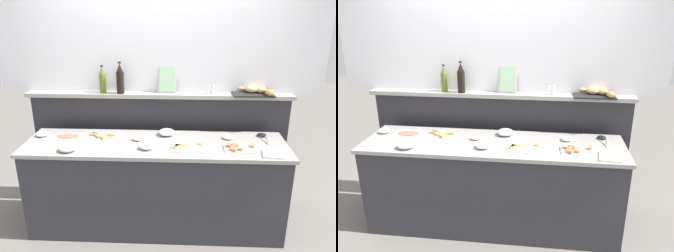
# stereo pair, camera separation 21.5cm
# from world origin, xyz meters

# --- Properties ---
(ground_plane) EXTENTS (12.00, 12.00, 0.00)m
(ground_plane) POSITION_xyz_m (0.00, 0.60, 0.00)
(ground_plane) COLOR slate
(buffet_counter) EXTENTS (2.43, 0.66, 0.89)m
(buffet_counter) POSITION_xyz_m (0.00, 0.00, 0.45)
(buffet_counter) COLOR #2D2D33
(buffet_counter) RESTS_ON ground_plane
(back_ledge_unit) EXTENTS (2.70, 0.22, 1.26)m
(back_ledge_unit) POSITION_xyz_m (0.00, 0.50, 0.66)
(back_ledge_unit) COLOR #2D2D33
(back_ledge_unit) RESTS_ON ground_plane
(upper_wall_panel) EXTENTS (3.30, 0.08, 1.34)m
(upper_wall_panel) POSITION_xyz_m (0.00, 0.53, 1.93)
(upper_wall_panel) COLOR white
(upper_wall_panel) RESTS_ON back_ledge_unit
(sandwich_platter_side) EXTENTS (0.32, 0.22, 0.04)m
(sandwich_platter_side) POSITION_xyz_m (0.30, -0.10, 0.91)
(sandwich_platter_side) COLOR silver
(sandwich_platter_side) RESTS_ON buffet_counter
(sandwich_platter_front) EXTENTS (0.29, 0.18, 0.04)m
(sandwich_platter_front) POSITION_xyz_m (0.75, -0.11, 0.91)
(sandwich_platter_front) COLOR silver
(sandwich_platter_front) RESTS_ON buffet_counter
(sandwich_platter_rear) EXTENTS (0.32, 0.20, 0.04)m
(sandwich_platter_rear) POSITION_xyz_m (-0.51, 0.11, 0.91)
(sandwich_platter_rear) COLOR silver
(sandwich_platter_rear) RESTS_ON buffet_counter
(cold_cuts_platter) EXTENTS (0.29, 0.19, 0.02)m
(cold_cuts_platter) POSITION_xyz_m (-0.85, 0.10, 0.90)
(cold_cuts_platter) COLOR white
(cold_cuts_platter) RESTS_ON buffet_counter
(glass_bowl_large) EXTENTS (0.16, 0.16, 0.06)m
(glass_bowl_large) POSITION_xyz_m (0.09, 0.20, 0.92)
(glass_bowl_large) COLOR silver
(glass_bowl_large) RESTS_ON buffet_counter
(glass_bowl_medium) EXTENTS (0.13, 0.13, 0.05)m
(glass_bowl_medium) POSITION_xyz_m (-0.07, -0.14, 0.92)
(glass_bowl_medium) COLOR silver
(glass_bowl_medium) RESTS_ON buffet_counter
(glass_bowl_small) EXTENTS (0.16, 0.16, 0.06)m
(glass_bowl_small) POSITION_xyz_m (-0.75, -0.22, 0.92)
(glass_bowl_small) COLOR silver
(glass_bowl_small) RESTS_ON buffet_counter
(glass_bowl_extra) EXTENTS (0.12, 0.12, 0.05)m
(glass_bowl_extra) POSITION_xyz_m (-1.12, 0.12, 0.92)
(glass_bowl_extra) COLOR silver
(glass_bowl_extra) RESTS_ON buffet_counter
(condiment_bowl_teal) EXTENTS (0.10, 0.10, 0.03)m
(condiment_bowl_teal) POSITION_xyz_m (-0.17, 0.06, 0.91)
(condiment_bowl_teal) COLOR silver
(condiment_bowl_teal) RESTS_ON buffet_counter
(condiment_bowl_red) EXTENTS (0.09, 0.09, 0.03)m
(condiment_bowl_red) POSITION_xyz_m (1.02, 0.21, 0.91)
(condiment_bowl_red) COLOR black
(condiment_bowl_red) RESTS_ON buffet_counter
(condiment_bowl_cream) EXTENTS (0.10, 0.10, 0.04)m
(condiment_bowl_cream) POSITION_xyz_m (0.68, 0.13, 0.91)
(condiment_bowl_cream) COLOR silver
(condiment_bowl_cream) RESTS_ON buffet_counter
(serving_tongs) EXTENTS (0.08, 0.19, 0.01)m
(serving_tongs) POSITION_xyz_m (1.03, 0.09, 0.90)
(serving_tongs) COLOR #B7BABF
(serving_tongs) RESTS_ON buffet_counter
(napkin_stack) EXTENTS (0.19, 0.19, 0.02)m
(napkin_stack) POSITION_xyz_m (1.02, -0.22, 0.90)
(napkin_stack) COLOR white
(napkin_stack) RESTS_ON buffet_counter
(wine_bottle_dark) EXTENTS (0.08, 0.08, 0.32)m
(wine_bottle_dark) POSITION_xyz_m (-0.38, 0.41, 1.40)
(wine_bottle_dark) COLOR black
(wine_bottle_dark) RESTS_ON back_ledge_unit
(olive_oil_bottle) EXTENTS (0.06, 0.06, 0.28)m
(olive_oil_bottle) POSITION_xyz_m (-0.56, 0.43, 1.38)
(olive_oil_bottle) COLOR #56661E
(olive_oil_bottle) RESTS_ON back_ledge_unit
(salt_shaker) EXTENTS (0.03, 0.03, 0.09)m
(salt_shaker) POSITION_xyz_m (0.50, 0.43, 1.30)
(salt_shaker) COLOR white
(salt_shaker) RESTS_ON back_ledge_unit
(pepper_shaker) EXTENTS (0.03, 0.03, 0.09)m
(pepper_shaker) POSITION_xyz_m (0.54, 0.43, 1.30)
(pepper_shaker) COLOR white
(pepper_shaker) RESTS_ON back_ledge_unit
(bread_basket) EXTENTS (0.40, 0.30, 0.08)m
(bread_basket) POSITION_xyz_m (0.96, 0.45, 1.29)
(bread_basket) COLOR black
(bread_basket) RESTS_ON back_ledge_unit
(framed_picture) EXTENTS (0.19, 0.09, 0.29)m
(framed_picture) POSITION_xyz_m (0.09, 0.47, 1.40)
(framed_picture) COLOR #B2AD9E
(framed_picture) RESTS_ON back_ledge_unit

